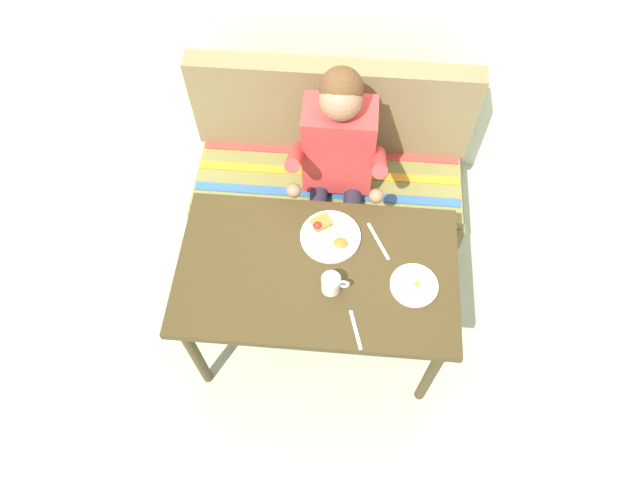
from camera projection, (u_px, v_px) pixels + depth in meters
The scene contains 9 objects.
ground_plane at pixel (318, 333), 3.00m from camera, with size 8.00×8.00×0.00m, color #A8B697.
table at pixel (317, 278), 2.44m from camera, with size 1.20×0.70×0.73m.
couch at pixel (329, 181), 3.11m from camera, with size 1.44×0.56×1.00m.
person at pixel (338, 160), 2.66m from camera, with size 0.45×0.61×1.21m.
plate_breakfast at pixel (330, 235), 2.45m from camera, with size 0.27×0.27×0.05m.
plate_eggs at pixel (414, 285), 2.32m from camera, with size 0.20×0.20×0.04m.
coffee_mug at pixel (332, 283), 2.29m from camera, with size 0.12×0.08×0.09m.
fork at pixel (356, 330), 2.23m from camera, with size 0.01×0.17×0.01m, color silver.
knife at pixel (378, 241), 2.44m from camera, with size 0.01×0.20×0.01m, color silver.
Camera 1 is at (0.10, -1.11, 2.83)m, focal length 31.41 mm.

